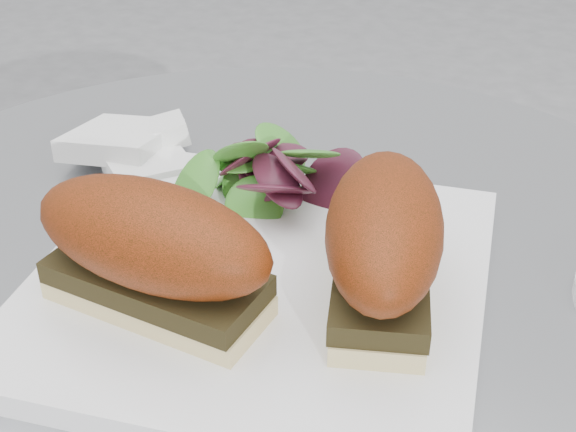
# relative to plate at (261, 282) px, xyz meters

# --- Properties ---
(plate) EXTENTS (0.33, 0.33, 0.02)m
(plate) POSITION_rel_plate_xyz_m (0.00, 0.00, 0.00)
(plate) COLOR white
(plate) RESTS_ON table
(sandwich_left) EXTENTS (0.16, 0.08, 0.08)m
(sandwich_left) POSITION_rel_plate_xyz_m (-0.04, -0.06, 0.05)
(sandwich_left) COLOR beige
(sandwich_left) RESTS_ON plate
(sandwich_right) EXTENTS (0.11, 0.16, 0.08)m
(sandwich_right) POSITION_rel_plate_xyz_m (0.08, 0.01, 0.05)
(sandwich_right) COLOR beige
(sandwich_right) RESTS_ON plate
(salad) EXTENTS (0.11, 0.11, 0.05)m
(salad) POSITION_rel_plate_xyz_m (-0.05, 0.08, 0.03)
(salad) COLOR #509932
(salad) RESTS_ON plate
(napkin) EXTENTS (0.12, 0.12, 0.02)m
(napkin) POSITION_rel_plate_xyz_m (-0.17, 0.10, 0.00)
(napkin) COLOR white
(napkin) RESTS_ON table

